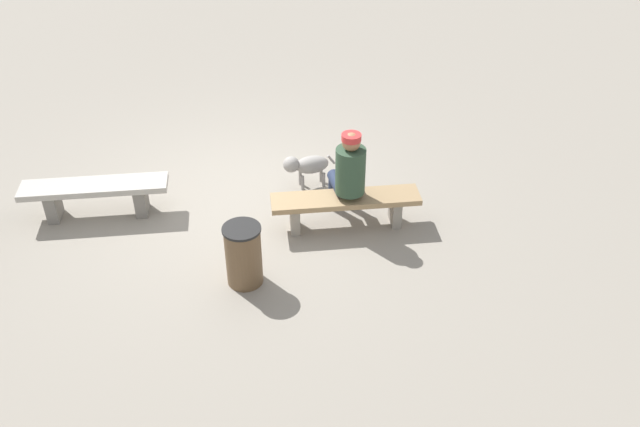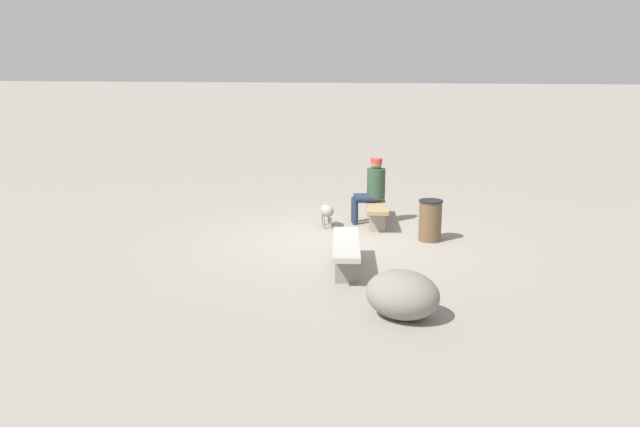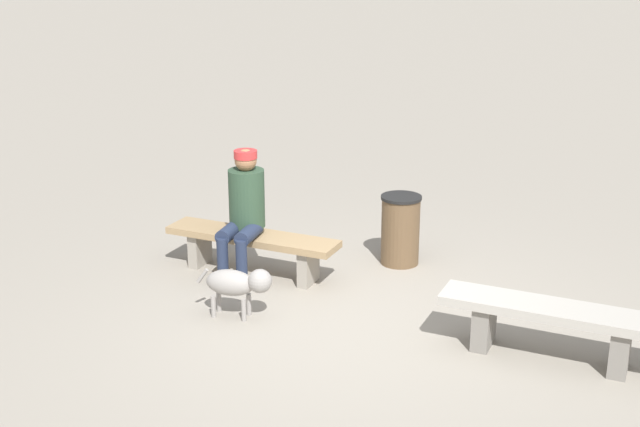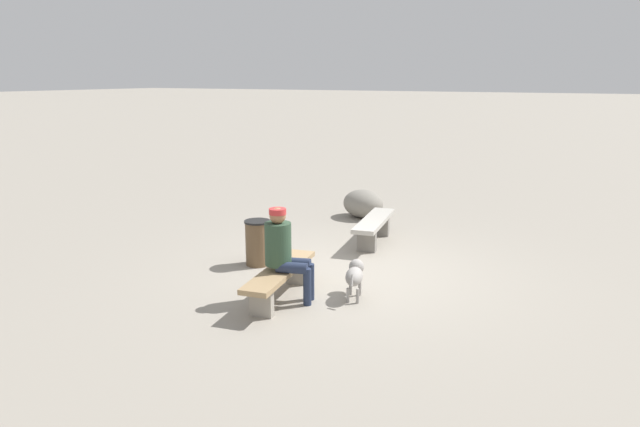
{
  "view_description": "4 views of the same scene",
  "coord_description": "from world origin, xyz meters",
  "views": [
    {
      "loc": [
        1.47,
        -7.34,
        5.07
      ],
      "look_at": [
        1.12,
        -0.85,
        0.45
      ],
      "focal_mm": 38.84,
      "sensor_mm": 36.0,
      "label": 1
    },
    {
      "loc": [
        -11.0,
        -1.9,
        3.04
      ],
      "look_at": [
        -0.02,
        0.37,
        0.48
      ],
      "focal_mm": 36.58,
      "sensor_mm": 36.0,
      "label": 2
    },
    {
      "loc": [
        -3.58,
        5.7,
        3.23
      ],
      "look_at": [
        0.63,
        -0.52,
        0.77
      ],
      "focal_mm": 47.21,
      "sensor_mm": 36.0,
      "label": 3
    },
    {
      "loc": [
        7.68,
        3.52,
        2.97
      ],
      "look_at": [
        -1.22,
        -1.24,
        0.56
      ],
      "focal_mm": 32.32,
      "sensor_mm": 36.0,
      "label": 4
    }
  ],
  "objects": [
    {
      "name": "ground",
      "position": [
        0.0,
        0.0,
        -0.03
      ],
      "size": [
        210.0,
        210.0,
        0.06
      ],
      "primitive_type": "cube",
      "color": "gray"
    },
    {
      "name": "bench_left",
      "position": [
        -1.69,
        -0.38,
        0.33
      ],
      "size": [
        1.82,
        0.69,
        0.46
      ],
      "rotation": [
        0.0,
        0.0,
        0.17
      ],
      "color": "gray",
      "rests_on": "ground"
    },
    {
      "name": "bench_right",
      "position": [
        1.41,
        -0.45,
        0.33
      ],
      "size": [
        1.84,
        0.68,
        0.43
      ],
      "rotation": [
        0.0,
        0.0,
        0.17
      ],
      "color": "gray",
      "rests_on": "ground"
    },
    {
      "name": "seated_person",
      "position": [
        1.43,
        -0.37,
        0.74
      ],
      "size": [
        0.47,
        0.66,
        1.29
      ],
      "rotation": [
        0.0,
        0.0,
        0.3
      ],
      "color": "#2D4733",
      "rests_on": "ground"
    },
    {
      "name": "dog",
      "position": [
        0.87,
        0.42,
        0.33
      ],
      "size": [
        0.68,
        0.38,
        0.48
      ],
      "rotation": [
        0.0,
        0.0,
        3.46
      ],
      "color": "gray",
      "rests_on": "ground"
    },
    {
      "name": "trash_bin",
      "position": [
        0.33,
        -1.55,
        0.37
      ],
      "size": [
        0.42,
        0.42,
        0.73
      ],
      "color": "brown",
      "rests_on": "ground"
    }
  ]
}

